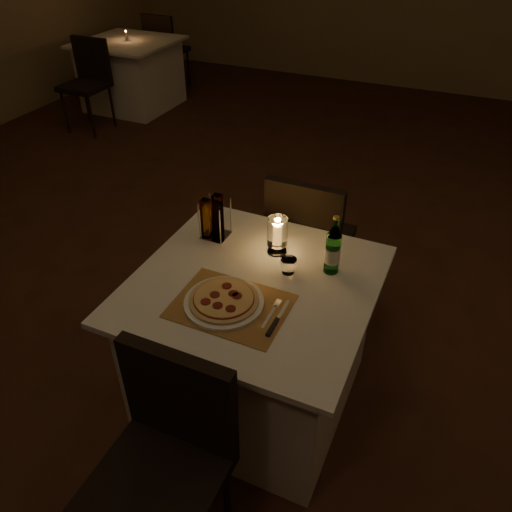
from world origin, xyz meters
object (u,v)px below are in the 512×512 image
at_px(chair_near, 168,446).
at_px(pizza, 224,299).
at_px(water_bottle, 333,250).
at_px(hurricane_candle, 277,233).
at_px(neighbor_table_left, 132,74).
at_px(plate, 224,302).
at_px(chair_far, 307,234).
at_px(tumbler, 288,266).
at_px(main_table, 254,343).

distance_m(chair_near, pizza, 0.58).
xyz_separation_m(water_bottle, hurricane_candle, (-0.27, 0.04, -0.01)).
bearing_deg(water_bottle, neighbor_table_left, 136.93).
distance_m(plate, pizza, 0.02).
distance_m(plate, hurricane_candle, 0.43).
xyz_separation_m(chair_far, hurricane_candle, (0.01, -0.47, 0.29)).
bearing_deg(water_bottle, chair_near, -106.61).
height_order(chair_far, plate, chair_far).
bearing_deg(neighbor_table_left, hurricane_candle, -45.12).
height_order(plate, hurricane_candle, hurricane_candle).
relative_size(plate, hurricane_candle, 1.81).
height_order(chair_far, hurricane_candle, hurricane_candle).
relative_size(chair_far, plate, 2.81).
xyz_separation_m(hurricane_candle, neighbor_table_left, (-3.05, 3.06, -0.47)).
bearing_deg(plate, tumbler, 62.04).
bearing_deg(pizza, hurricane_candle, 82.43).
height_order(main_table, tumbler, tumbler).
bearing_deg(main_table, hurricane_candle, 88.60).
bearing_deg(main_table, neighbor_table_left, 132.67).
xyz_separation_m(chair_far, tumbler, (0.11, -0.60, 0.23)).
distance_m(main_table, chair_near, 0.74).
distance_m(plate, water_bottle, 0.51).
relative_size(chair_near, tumbler, 12.73).
bearing_deg(chair_near, water_bottle, 73.39).
xyz_separation_m(chair_near, hurricane_candle, (0.01, 0.95, 0.29)).
bearing_deg(tumbler, chair_near, -97.39).
xyz_separation_m(plate, neighbor_table_left, (-3.00, 3.48, -0.38)).
bearing_deg(chair_far, chair_near, -90.00).
distance_m(chair_far, plate, 0.92).
distance_m(main_table, chair_far, 0.74).
distance_m(tumbler, water_bottle, 0.20).
relative_size(chair_far, pizza, 3.21).
bearing_deg(hurricane_candle, tumbler, -50.19).
bearing_deg(tumbler, plate, -117.96).
distance_m(hurricane_candle, neighbor_table_left, 4.35).
relative_size(pizza, hurricane_candle, 1.58).
bearing_deg(chair_near, pizza, 95.34).
relative_size(main_table, hurricane_candle, 5.64).
height_order(main_table, water_bottle, water_bottle).
xyz_separation_m(chair_far, neighbor_table_left, (-3.05, 2.59, -0.18)).
bearing_deg(neighbor_table_left, pizza, -49.31).
bearing_deg(hurricane_candle, pizza, -97.57).
relative_size(tumbler, water_bottle, 0.26).
bearing_deg(plate, chair_far, 86.80).
relative_size(main_table, chair_near, 1.11).
height_order(water_bottle, hurricane_candle, water_bottle).
bearing_deg(pizza, neighbor_table_left, 130.69).
xyz_separation_m(chair_far, water_bottle, (0.27, -0.51, 0.30)).
xyz_separation_m(pizza, water_bottle, (0.32, 0.38, 0.08)).
bearing_deg(main_table, pizza, -105.49).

